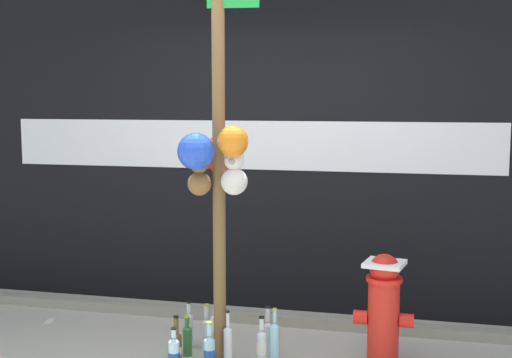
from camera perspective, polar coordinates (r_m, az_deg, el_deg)
The scene contains 16 objects.
building_wall at distance 5.74m, azimuth 1.81°, elevation 4.35°, with size 10.00×0.21×3.11m.
curb_strip at distance 5.56m, azimuth 0.74°, elevation -11.69°, with size 8.00×0.12×0.08m, color gray.
memorial_post at distance 4.46m, azimuth -3.33°, elevation 4.47°, with size 0.49×0.59×2.94m.
fire_hydrant at distance 4.72m, azimuth 10.74°, elevation -10.58°, with size 0.40×0.30×0.77m.
bottle_0 at distance 4.91m, azimuth -5.83°, elevation -13.29°, with size 0.06×0.06×0.29m.
bottle_1 at distance 4.74m, azimuth 1.59°, elevation -13.56°, with size 0.07×0.07×0.39m.
bottle_2 at distance 4.84m, azimuth -3.49°, elevation -13.07°, with size 0.07×0.07×0.38m.
bottle_3 at distance 4.92m, azimuth 0.99°, elevation -13.03°, with size 0.07×0.07×0.35m.
bottle_4 at distance 4.70m, azimuth -2.39°, elevation -13.81°, with size 0.06×0.06×0.39m.
bottle_5 at distance 5.04m, azimuth -5.70°, elevation -12.47°, with size 0.06×0.06×0.35m.
bottle_6 at distance 4.82m, azimuth -6.74°, elevation -13.78°, with size 0.08×0.08×0.32m.
bottle_7 at distance 5.00m, azimuth -4.21°, elevation -12.72°, with size 0.07×0.07×0.34m.
bottle_8 at distance 4.68m, azimuth -6.94°, elevation -14.39°, with size 0.08×0.08×0.29m.
bottle_9 at distance 4.62m, azimuth -3.96°, elevation -14.37°, with size 0.08×0.08×0.34m.
bottle_10 at distance 4.75m, azimuth 0.47°, elevation -13.88°, with size 0.07×0.07×0.33m.
litter_1 at distance 5.86m, azimuth -17.06°, elevation -11.39°, with size 0.13×0.06×0.01m, color silver.
Camera 1 is at (1.16, -3.78, 1.81)m, focal length 47.33 mm.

